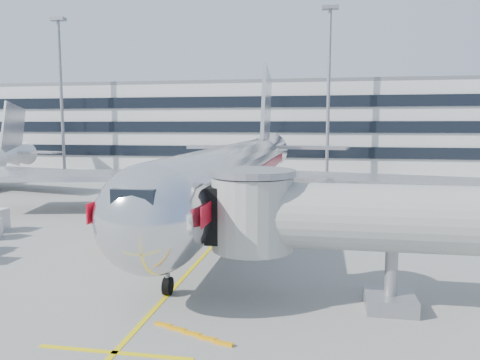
# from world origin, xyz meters

# --- Properties ---
(ground) EXTENTS (180.00, 180.00, 0.00)m
(ground) POSITION_xyz_m (0.00, 0.00, 0.00)
(ground) COLOR gray
(ground) RESTS_ON ground
(lead_in_line) EXTENTS (0.25, 70.00, 0.01)m
(lead_in_line) POSITION_xyz_m (0.00, 10.00, 0.01)
(lead_in_line) COLOR yellow
(lead_in_line) RESTS_ON ground
(stop_bar) EXTENTS (6.00, 0.25, 0.01)m
(stop_bar) POSITION_xyz_m (0.00, -14.00, 0.01)
(stop_bar) COLOR yellow
(stop_bar) RESTS_ON ground
(main_jet) EXTENTS (50.95, 48.70, 16.06)m
(main_jet) POSITION_xyz_m (0.00, 11.72, 4.23)
(main_jet) COLOR silver
(main_jet) RESTS_ON ground
(jet_bridge) EXTENTS (17.80, 4.50, 7.00)m
(jet_bridge) POSITION_xyz_m (12.18, -8.00, 3.87)
(jet_bridge) COLOR silver
(jet_bridge) RESTS_ON ground
(terminal) EXTENTS (150.00, 24.25, 15.60)m
(terminal) POSITION_xyz_m (0.00, 57.95, 7.80)
(terminal) COLOR silver
(terminal) RESTS_ON ground
(light_mast_west) EXTENTS (2.40, 1.20, 25.45)m
(light_mast_west) POSITION_xyz_m (-35.00, 42.00, 14.88)
(light_mast_west) COLOR gray
(light_mast_west) RESTS_ON ground
(light_mast_centre) EXTENTS (2.40, 1.20, 25.45)m
(light_mast_centre) POSITION_xyz_m (8.00, 42.00, 14.88)
(light_mast_centre) COLOR gray
(light_mast_centre) RESTS_ON ground
(belt_loader) EXTENTS (4.40, 2.39, 2.05)m
(belt_loader) POSITION_xyz_m (-4.75, -1.06, 0.58)
(belt_loader) COLOR #F5A00A
(belt_loader) RESTS_ON ground
(ramp_worker) EXTENTS (0.79, 0.71, 1.81)m
(ramp_worker) POSITION_xyz_m (-6.95, 0.85, 0.91)
(ramp_worker) COLOR #C0F71A
(ramp_worker) RESTS_ON ground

